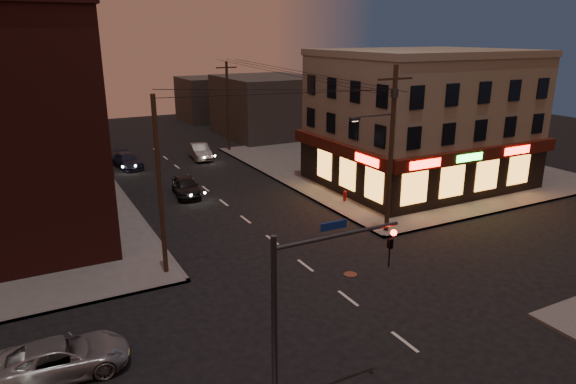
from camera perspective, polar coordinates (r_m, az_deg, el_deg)
ground at (r=24.56m, az=6.69°, el=-11.66°), size 120.00×120.00×0.00m
sidewalk_ne at (r=49.02m, az=11.56°, el=3.00°), size 24.00×28.00×0.15m
pizza_building at (r=42.53m, az=14.56°, el=7.91°), size 15.85×12.85×10.50m
bg_building_ne_a at (r=62.10m, az=-2.46°, el=9.49°), size 10.00×12.00×7.00m
bg_building_nw at (r=60.07m, az=-28.44°, el=7.68°), size 9.00×10.00×8.00m
bg_building_ne_b at (r=74.26m, az=-8.62°, el=10.19°), size 8.00×8.00×6.00m
utility_pole_main at (r=30.81m, az=11.27°, el=5.55°), size 4.20×0.44×10.00m
utility_pole_far at (r=53.66m, az=-6.70°, el=9.42°), size 0.26×0.26×9.00m
utility_pole_west at (r=25.73m, az=-14.05°, el=0.52°), size 0.24×0.24×9.00m
traffic_signal at (r=15.79m, az=1.89°, el=-11.79°), size 4.49×0.32×6.47m
suv_cross at (r=21.01m, az=-23.90°, el=-16.50°), size 4.87×2.45×1.32m
sedan_near at (r=39.67m, az=-11.28°, el=0.65°), size 2.26×4.52×1.48m
sedan_mid at (r=51.26m, az=-9.79°, el=4.49°), size 2.01×4.68×1.50m
sedan_far at (r=49.34m, az=-17.41°, el=3.34°), size 2.42×4.71×1.31m
fire_hydrant at (r=37.47m, az=6.33°, el=-0.37°), size 0.34×0.34×0.76m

